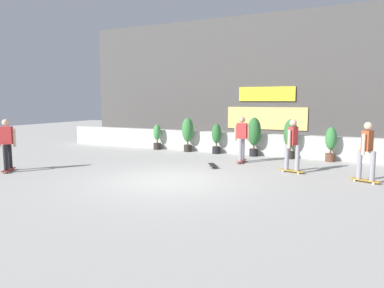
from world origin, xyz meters
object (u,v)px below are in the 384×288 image
at_px(potted_plant_1, 188,132).
at_px(skater_by_wall_right, 7,143).
at_px(potted_plant_5, 331,142).
at_px(skater_mid_plaza, 367,149).
at_px(potted_plant_0, 157,136).
at_px(potted_plant_3, 254,134).
at_px(potted_plant_2, 216,137).
at_px(skater_far_left, 292,143).
at_px(skateboard_near_camera, 213,165).
at_px(skater_far_right, 242,137).
at_px(potted_plant_4, 290,136).

distance_m(potted_plant_1, skater_by_wall_right, 7.35).
bearing_deg(potted_plant_1, potted_plant_5, 0.00).
bearing_deg(skater_mid_plaza, potted_plant_1, 155.60).
distance_m(potted_plant_0, potted_plant_3, 4.66).
height_order(potted_plant_0, skater_mid_plaza, skater_mid_plaza).
height_order(potted_plant_2, potted_plant_5, potted_plant_5).
bearing_deg(skater_by_wall_right, potted_plant_1, 64.86).
bearing_deg(skater_far_left, potted_plant_1, 151.49).
bearing_deg(potted_plant_1, skateboard_near_camera, -50.30).
bearing_deg(skater_far_left, potted_plant_5, 72.19).
bearing_deg(skater_mid_plaza, skater_far_right, 159.08).
distance_m(potted_plant_5, skater_mid_plaza, 3.51).
distance_m(potted_plant_1, potted_plant_2, 1.40).
height_order(potted_plant_2, skater_mid_plaza, skater_mid_plaza).
relative_size(skater_by_wall_right, skateboard_near_camera, 2.17).
distance_m(potted_plant_0, skateboard_near_camera, 5.10).
bearing_deg(skater_mid_plaza, potted_plant_0, 159.63).
xyz_separation_m(potted_plant_3, skater_by_wall_right, (-6.17, -6.65, 0.01)).
relative_size(potted_plant_3, skater_by_wall_right, 0.94).
bearing_deg(skateboard_near_camera, skater_mid_plaza, -3.41).
bearing_deg(potted_plant_1, skater_far_left, -28.51).
xyz_separation_m(skater_mid_plaza, skater_by_wall_right, (-10.36, -3.37, 0.00)).
bearing_deg(skater_far_left, skateboard_near_camera, -175.21).
relative_size(potted_plant_1, skateboard_near_camera, 1.94).
bearing_deg(skater_far_left, potted_plant_0, 157.53).
xyz_separation_m(skater_far_left, skater_far_right, (-2.03, 1.08, 0.00)).
bearing_deg(potted_plant_3, skater_mid_plaza, -38.11).
distance_m(potted_plant_4, skater_mid_plaza, 4.26).
xyz_separation_m(potted_plant_3, skateboard_near_camera, (-0.56, -3.00, -0.87)).
bearing_deg(skateboard_near_camera, potted_plant_5, 40.44).
bearing_deg(skateboard_near_camera, skater_by_wall_right, -146.95).
relative_size(potted_plant_4, skater_by_wall_right, 0.92).
height_order(potted_plant_1, potted_plant_3, potted_plant_3).
height_order(potted_plant_4, skater_far_left, skater_far_left).
xyz_separation_m(potted_plant_5, skater_far_right, (-2.92, -1.70, 0.22)).
distance_m(skater_mid_plaza, skateboard_near_camera, 4.83).
height_order(potted_plant_2, skateboard_near_camera, potted_plant_2).
bearing_deg(skater_by_wall_right, skater_far_left, 25.16).
bearing_deg(skateboard_near_camera, potted_plant_3, 79.42).
height_order(potted_plant_2, skater_by_wall_right, skater_by_wall_right).
distance_m(potted_plant_5, skater_by_wall_right, 11.30).
xyz_separation_m(potted_plant_4, skater_far_right, (-1.43, -1.70, 0.03)).
bearing_deg(skater_mid_plaza, skater_by_wall_right, -161.99).
distance_m(potted_plant_4, skater_far_left, 2.84).
height_order(potted_plant_3, skater_far_left, skater_far_left).
relative_size(potted_plant_5, skater_far_right, 0.76).
xyz_separation_m(potted_plant_0, potted_plant_1, (1.60, -0.00, 0.27)).
xyz_separation_m(potted_plant_1, skater_far_left, (5.12, -2.78, 0.06)).
xyz_separation_m(potted_plant_1, potted_plant_5, (6.01, 0.00, -0.16)).
distance_m(potted_plant_2, skater_by_wall_right, 8.04).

